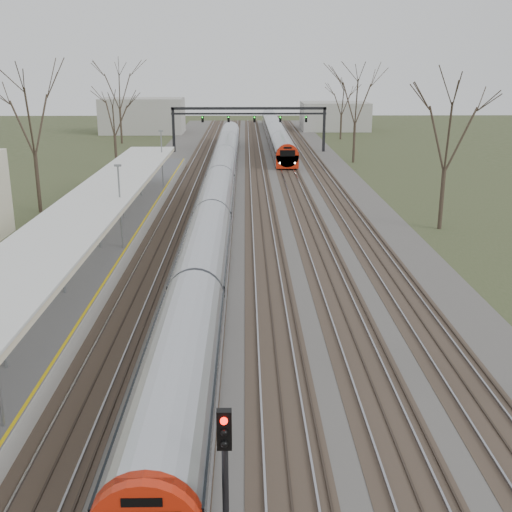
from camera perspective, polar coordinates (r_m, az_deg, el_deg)
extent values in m
cube|color=#474442|center=(59.62, -0.70, 5.47)|extent=(24.00, 160.00, 0.10)
cube|color=#4C3828|center=(59.89, -6.48, 5.46)|extent=(2.60, 160.00, 0.06)
cube|color=gray|center=(59.95, -7.17, 5.51)|extent=(0.07, 160.00, 0.12)
cube|color=gray|center=(59.81, -5.79, 5.53)|extent=(0.07, 160.00, 0.12)
cube|color=#4C3828|center=(59.65, -3.12, 5.49)|extent=(2.60, 160.00, 0.06)
cube|color=gray|center=(59.67, -3.81, 5.55)|extent=(0.07, 160.00, 0.12)
cube|color=gray|center=(59.62, -2.42, 5.56)|extent=(0.07, 160.00, 0.12)
cube|color=#4C3828|center=(59.62, 0.26, 5.51)|extent=(2.60, 160.00, 0.06)
cube|color=gray|center=(59.60, -0.43, 5.58)|extent=(0.07, 160.00, 0.12)
cube|color=gray|center=(59.63, 0.96, 5.58)|extent=(0.07, 160.00, 0.12)
cube|color=#4C3828|center=(59.80, 3.63, 5.51)|extent=(2.60, 160.00, 0.06)
cube|color=gray|center=(59.73, 2.95, 5.58)|extent=(0.07, 160.00, 0.12)
cube|color=gray|center=(59.84, 4.32, 5.57)|extent=(0.07, 160.00, 0.12)
cube|color=#4C3828|center=(60.18, 6.97, 5.49)|extent=(2.60, 160.00, 0.06)
cube|color=gray|center=(60.07, 6.29, 5.56)|extent=(0.07, 160.00, 0.12)
cube|color=gray|center=(60.26, 7.65, 5.55)|extent=(0.07, 160.00, 0.12)
cube|color=#9E9B93|center=(43.38, -12.64, 1.36)|extent=(3.50, 69.00, 1.00)
cylinder|color=slate|center=(24.97, -21.68, -6.14)|extent=(0.14, 0.14, 3.00)
cylinder|color=slate|center=(32.11, -16.84, -0.65)|extent=(0.14, 0.14, 3.00)
cylinder|color=slate|center=(39.58, -13.81, 2.81)|extent=(0.14, 0.14, 3.00)
cylinder|color=slate|center=(47.22, -11.73, 5.15)|extent=(0.14, 0.14, 3.00)
cylinder|color=slate|center=(54.97, -10.23, 6.84)|extent=(0.14, 0.14, 3.00)
cube|color=silver|center=(38.29, -14.28, 4.69)|extent=(4.10, 50.00, 0.12)
cube|color=beige|center=(38.33, -14.27, 4.45)|extent=(4.10, 50.00, 0.25)
cube|color=black|center=(89.43, -7.34, 11.03)|extent=(0.35, 0.35, 6.00)
cube|color=black|center=(89.54, 6.06, 11.07)|extent=(0.35, 0.35, 6.00)
cube|color=black|center=(88.66, -0.64, 12.99)|extent=(21.00, 0.35, 0.35)
cube|color=black|center=(88.71, -0.64, 12.54)|extent=(21.00, 0.25, 0.25)
cube|color=black|center=(88.75, -4.77, 12.03)|extent=(0.32, 0.22, 0.85)
sphere|color=#0CFF19|center=(88.59, -4.78, 12.19)|extent=(0.16, 0.16, 0.16)
cube|color=black|center=(88.59, -2.46, 12.06)|extent=(0.32, 0.22, 0.85)
sphere|color=#0CFF19|center=(88.43, -2.46, 12.22)|extent=(0.16, 0.16, 0.16)
cube|color=black|center=(88.57, -0.14, 12.08)|extent=(0.32, 0.22, 0.85)
sphere|color=#0CFF19|center=(88.41, -0.14, 12.23)|extent=(0.16, 0.16, 0.16)
cube|color=black|center=(88.69, 2.17, 12.07)|extent=(0.32, 0.22, 0.85)
sphere|color=#0CFF19|center=(88.53, 2.18, 12.23)|extent=(0.16, 0.16, 0.16)
cube|color=black|center=(88.94, 4.47, 12.05)|extent=(0.32, 0.22, 0.85)
sphere|color=#0CFF19|center=(88.78, 4.49, 12.20)|extent=(0.16, 0.16, 0.16)
cylinder|color=#2D231C|center=(54.91, -18.82, 6.18)|extent=(0.30, 0.30, 4.95)
cylinder|color=#2D231C|center=(48.57, 16.18, 4.86)|extent=(0.30, 0.30, 4.50)
cube|color=#B5B8C0|center=(57.89, -3.19, 6.16)|extent=(2.55, 90.00, 1.60)
cylinder|color=#B5B8C0|center=(57.77, -3.20, 6.80)|extent=(2.60, 89.70, 2.60)
cube|color=black|center=(57.75, -3.20, 6.89)|extent=(2.62, 89.40, 0.55)
cube|color=black|center=(58.06, -3.17, 5.27)|extent=(1.80, 89.00, 0.35)
cube|color=#B5B8C0|center=(102.90, 1.73, 10.82)|extent=(2.55, 60.00, 1.60)
cylinder|color=#B5B8C0|center=(102.83, 1.74, 11.18)|extent=(2.60, 59.70, 2.60)
cube|color=black|center=(102.82, 1.74, 11.24)|extent=(2.62, 59.40, 0.55)
cube|color=red|center=(73.27, 2.80, 8.36)|extent=(2.55, 0.50, 1.50)
cylinder|color=red|center=(73.22, 2.81, 8.91)|extent=(2.60, 0.60, 2.60)
cube|color=black|center=(72.92, 2.83, 9.12)|extent=(1.70, 0.12, 0.70)
sphere|color=white|center=(73.04, 2.14, 8.27)|extent=(0.22, 0.22, 0.22)
sphere|color=white|center=(73.15, 3.48, 8.26)|extent=(0.22, 0.22, 0.22)
cube|color=black|center=(103.00, 1.73, 10.31)|extent=(1.80, 59.00, 0.35)
cylinder|color=black|center=(16.37, -2.74, -19.63)|extent=(0.16, 0.16, 4.00)
cube|color=black|center=(15.35, -2.84, -15.14)|extent=(0.35, 0.22, 1.00)
sphere|color=#FF0C05|center=(15.08, -2.87, -14.44)|extent=(0.18, 0.18, 0.18)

